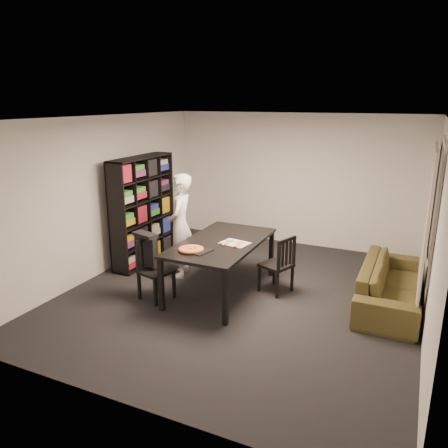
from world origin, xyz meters
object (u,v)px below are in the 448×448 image
at_px(dining_table, 221,246).
at_px(person, 180,226).
at_px(bookshelf, 143,210).
at_px(sofa, 391,284).
at_px(chair_left, 152,265).
at_px(baking_tray, 196,250).
at_px(chair_right, 281,261).
at_px(pepperoni_pizza, 191,249).

distance_m(dining_table, person, 0.96).
height_order(bookshelf, sofa, bookshelf).
bearing_deg(sofa, person, 95.23).
bearing_deg(chair_left, bookshelf, 54.71).
xyz_separation_m(dining_table, baking_tray, (-0.15, -0.51, 0.08)).
height_order(chair_right, person, person).
height_order(bookshelf, pepperoni_pizza, bookshelf).
bearing_deg(bookshelf, pepperoni_pizza, -36.16).
bearing_deg(chair_right, sofa, 122.45).
distance_m(chair_left, chair_right, 1.91).
xyz_separation_m(bookshelf, dining_table, (1.82, -0.62, -0.21)).
bearing_deg(chair_right, person, -68.60).
height_order(chair_right, pepperoni_pizza, chair_right).
distance_m(dining_table, pepperoni_pizza, 0.61).
height_order(bookshelf, dining_table, bookshelf).
bearing_deg(bookshelf, chair_right, -6.29).
relative_size(bookshelf, baking_tray, 4.75).
distance_m(dining_table, baking_tray, 0.54).
bearing_deg(sofa, baking_tray, 114.26).
distance_m(chair_right, pepperoni_pizza, 1.40).
relative_size(dining_table, person, 1.13).
xyz_separation_m(chair_left, sofa, (3.23, 1.23, -0.21)).
relative_size(chair_right, pepperoni_pizza, 2.55).
distance_m(chair_left, person, 0.99).
bearing_deg(chair_left, dining_table, -38.41).
height_order(bookshelf, baking_tray, bookshelf).
height_order(dining_table, chair_left, chair_left).
bearing_deg(sofa, pepperoni_pizza, 114.77).
bearing_deg(dining_table, person, 159.77).
bearing_deg(baking_tray, chair_left, -172.79).
height_order(baking_tray, sofa, baking_tray).
bearing_deg(person, chair_right, 71.13).
bearing_deg(pepperoni_pizza, person, 127.89).
relative_size(pepperoni_pizza, sofa, 0.17).
relative_size(chair_left, pepperoni_pizza, 2.58).
height_order(dining_table, baking_tray, baking_tray).
xyz_separation_m(dining_table, chair_left, (-0.84, -0.60, -0.22)).
xyz_separation_m(baking_tray, sofa, (2.54, 1.14, -0.51)).
bearing_deg(baking_tray, sofa, 24.26).
bearing_deg(bookshelf, chair_left, -51.33).
height_order(pepperoni_pizza, sofa, pepperoni_pizza).
height_order(person, baking_tray, person).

